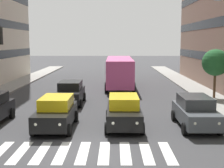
# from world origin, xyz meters

# --- Properties ---
(ground_plane) EXTENTS (180.00, 180.00, 0.00)m
(ground_plane) POSITION_xyz_m (0.00, 0.00, 0.00)
(ground_plane) COLOR #38383A
(crosswalk_markings) EXTENTS (7.65, 2.80, 0.01)m
(crosswalk_markings) POSITION_xyz_m (-0.00, 0.00, 0.00)
(crosswalk_markings) COLOR silver
(crosswalk_markings) RESTS_ON ground_plane
(car_0) EXTENTS (2.02, 4.44, 1.72)m
(car_0) POSITION_xyz_m (-5.78, -4.04, 0.89)
(car_0) COLOR #474C51
(car_0) RESTS_ON ground_plane
(car_1) EXTENTS (2.02, 4.44, 1.72)m
(car_1) POSITION_xyz_m (-1.85, -4.08, 0.89)
(car_1) COLOR black
(car_1) RESTS_ON ground_plane
(car_2) EXTENTS (2.02, 4.44, 1.72)m
(car_2) POSITION_xyz_m (1.84, -3.81, 0.89)
(car_2) COLOR black
(car_2) RESTS_ON ground_plane
(car_row2_0) EXTENTS (2.02, 4.44, 1.72)m
(car_row2_0) POSITION_xyz_m (1.99, -10.48, 0.89)
(car_row2_0) COLOR black
(car_row2_0) RESTS_ON ground_plane
(bus_behind_traffic) EXTENTS (2.78, 10.50, 3.00)m
(bus_behind_traffic) POSITION_xyz_m (-1.85, -19.16, 1.86)
(bus_behind_traffic) COLOR #DB5193
(bus_behind_traffic) RESTS_ON ground_plane
(street_tree_2) EXTENTS (2.15, 2.15, 3.95)m
(street_tree_2) POSITION_xyz_m (-9.46, -12.40, 3.01)
(street_tree_2) COLOR #513823
(street_tree_2) RESTS_ON sidewalk_left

